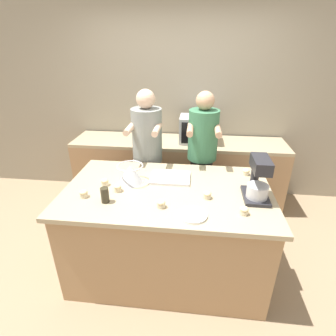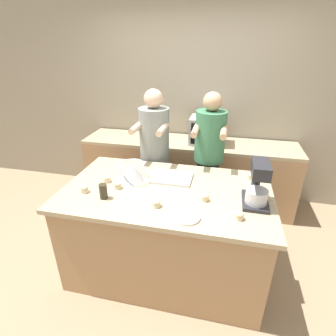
# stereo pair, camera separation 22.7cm
# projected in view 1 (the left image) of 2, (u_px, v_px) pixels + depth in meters

# --- Properties ---
(ground_plane) EXTENTS (16.00, 16.00, 0.00)m
(ground_plane) POSITION_uv_depth(u_px,v_px,m) (167.00, 265.00, 2.70)
(ground_plane) COLOR #937A5B
(back_wall) EXTENTS (10.00, 0.06, 2.70)m
(back_wall) POSITION_uv_depth(u_px,v_px,m) (181.00, 101.00, 3.59)
(back_wall) COLOR gray
(back_wall) RESTS_ON ground_plane
(island_counter) EXTENTS (1.82, 1.07, 0.91)m
(island_counter) POSITION_uv_depth(u_px,v_px,m) (167.00, 230.00, 2.50)
(island_counter) COLOR #A87F56
(island_counter) RESTS_ON ground_plane
(back_counter) EXTENTS (2.80, 0.60, 0.90)m
(back_counter) POSITION_uv_depth(u_px,v_px,m) (178.00, 171.00, 3.66)
(back_counter) COLOR #A87F56
(back_counter) RESTS_ON ground_plane
(person_left) EXTENTS (0.35, 0.51, 1.65)m
(person_left) POSITION_uv_depth(u_px,v_px,m) (148.00, 159.00, 3.01)
(person_left) COLOR brown
(person_left) RESTS_ON ground_plane
(person_right) EXTENTS (0.34, 0.50, 1.64)m
(person_right) POSITION_uv_depth(u_px,v_px,m) (202.00, 162.00, 2.95)
(person_right) COLOR #232328
(person_right) RESTS_ON ground_plane
(stand_mixer) EXTENTS (0.20, 0.30, 0.36)m
(stand_mixer) POSITION_uv_depth(u_px,v_px,m) (258.00, 181.00, 2.10)
(stand_mixer) COLOR #232328
(stand_mixer) RESTS_ON island_counter
(mixing_bowl) EXTENTS (0.24, 0.24, 0.17)m
(mixing_bowl) POSITION_uv_depth(u_px,v_px,m) (130.00, 173.00, 2.38)
(mixing_bowl) COLOR #BCBCC1
(mixing_bowl) RESTS_ON island_counter
(baking_tray) EXTENTS (0.37, 0.27, 0.04)m
(baking_tray) POSITION_uv_depth(u_px,v_px,m) (170.00, 177.00, 2.47)
(baking_tray) COLOR silver
(baking_tray) RESTS_ON island_counter
(microwave_oven) EXTENTS (0.45, 0.34, 0.34)m
(microwave_oven) POSITION_uv_depth(u_px,v_px,m) (197.00, 129.00, 3.37)
(microwave_oven) COLOR #B7B7BC
(microwave_oven) RESTS_ON back_counter
(drinking_glass) EXTENTS (0.07, 0.07, 0.13)m
(drinking_glass) POSITION_uv_depth(u_px,v_px,m) (105.00, 195.00, 2.09)
(drinking_glass) COLOR #332D1E
(drinking_glass) RESTS_ON island_counter
(small_plate) EXTENTS (0.21, 0.21, 0.02)m
(small_plate) POSITION_uv_depth(u_px,v_px,m) (193.00, 215.00, 1.94)
(small_plate) COLOR white
(small_plate) RESTS_ON island_counter
(cupcake_0) EXTENTS (0.07, 0.07, 0.06)m
(cupcake_0) POSITION_uv_depth(u_px,v_px,m) (84.00, 194.00, 2.17)
(cupcake_0) COLOR beige
(cupcake_0) RESTS_ON island_counter
(cupcake_1) EXTENTS (0.07, 0.07, 0.06)m
(cupcake_1) POSITION_uv_depth(u_px,v_px,m) (161.00, 204.00, 2.04)
(cupcake_1) COLOR beige
(cupcake_1) RESTS_ON island_counter
(cupcake_2) EXTENTS (0.07, 0.07, 0.06)m
(cupcake_2) POSITION_uv_depth(u_px,v_px,m) (118.00, 188.00, 2.26)
(cupcake_2) COLOR beige
(cupcake_2) RESTS_ON island_counter
(cupcake_3) EXTENTS (0.07, 0.07, 0.06)m
(cupcake_3) POSITION_uv_depth(u_px,v_px,m) (105.00, 182.00, 2.36)
(cupcake_3) COLOR beige
(cupcake_3) RESTS_ON island_counter
(cupcake_4) EXTENTS (0.07, 0.07, 0.06)m
(cupcake_4) POSITION_uv_depth(u_px,v_px,m) (207.00, 195.00, 2.16)
(cupcake_4) COLOR beige
(cupcake_4) RESTS_ON island_counter
(cupcake_5) EXTENTS (0.07, 0.07, 0.06)m
(cupcake_5) POSITION_uv_depth(u_px,v_px,m) (246.00, 172.00, 2.54)
(cupcake_5) COLOR beige
(cupcake_5) RESTS_ON island_counter
(cupcake_6) EXTENTS (0.07, 0.07, 0.06)m
(cupcake_6) POSITION_uv_depth(u_px,v_px,m) (244.00, 210.00, 1.95)
(cupcake_6) COLOR beige
(cupcake_6) RESTS_ON island_counter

